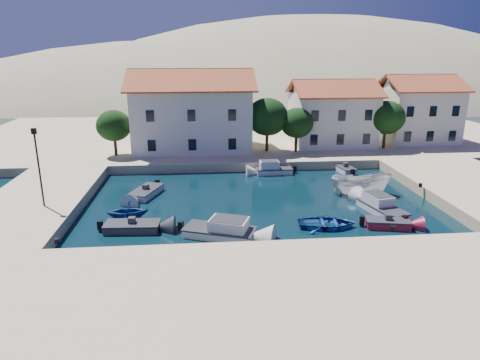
% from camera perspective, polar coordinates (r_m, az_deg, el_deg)
% --- Properties ---
extents(ground, '(400.00, 400.00, 0.00)m').
position_cam_1_polar(ground, '(28.66, 5.23, -9.78)').
color(ground, black).
rests_on(ground, ground).
extents(quay_south, '(52.00, 12.00, 1.00)m').
position_cam_1_polar(quay_south, '(23.30, 7.96, -15.25)').
color(quay_south, '#CEB58D').
rests_on(quay_south, ground).
extents(quay_east, '(11.00, 20.00, 1.00)m').
position_cam_1_polar(quay_east, '(45.07, 29.37, -1.22)').
color(quay_east, '#CEB58D').
rests_on(quay_east, ground).
extents(quay_west, '(8.00, 20.00, 1.00)m').
position_cam_1_polar(quay_west, '(39.86, -25.67, -2.86)').
color(quay_west, '#CEB58D').
rests_on(quay_west, ground).
extents(quay_north, '(80.00, 36.00, 1.00)m').
position_cam_1_polar(quay_north, '(64.72, 1.03, 5.91)').
color(quay_north, '#CEB58D').
rests_on(quay_north, ground).
extents(hills, '(254.00, 176.00, 99.00)m').
position_cam_1_polar(hills, '(155.24, 4.46, 3.35)').
color(hills, tan).
rests_on(hills, ground).
extents(building_left, '(14.70, 9.45, 9.70)m').
position_cam_1_polar(building_left, '(53.62, -6.42, 9.40)').
color(building_left, silver).
rests_on(building_left, quay_north).
extents(building_mid, '(10.50, 8.40, 8.30)m').
position_cam_1_polar(building_mid, '(57.23, 12.18, 8.88)').
color(building_mid, silver).
rests_on(building_mid, quay_north).
extents(building_right, '(9.45, 8.40, 8.80)m').
position_cam_1_polar(building_right, '(62.69, 22.59, 8.88)').
color(building_right, silver).
rests_on(building_right, quay_north).
extents(trees, '(37.30, 5.30, 6.45)m').
position_cam_1_polar(trees, '(52.10, 5.33, 8.00)').
color(trees, '#382314').
rests_on(trees, quay_north).
extents(lamppost, '(0.35, 0.25, 6.22)m').
position_cam_1_polar(lamppost, '(36.40, -25.35, 2.42)').
color(lamppost, black).
rests_on(lamppost, quay_west).
extents(bollards, '(29.36, 9.56, 0.30)m').
position_cam_1_polar(bollards, '(32.21, 8.99, -4.59)').
color(bollards, black).
rests_on(bollards, ground).
extents(motorboat_grey_sw, '(4.13, 2.02, 1.25)m').
position_cam_1_polar(motorboat_grey_sw, '(32.86, -14.16, -6.08)').
color(motorboat_grey_sw, '#303035').
rests_on(motorboat_grey_sw, ground).
extents(cabin_cruiser_south, '(5.55, 3.86, 1.60)m').
position_cam_1_polar(cabin_cruiser_south, '(30.91, -2.75, -6.69)').
color(cabin_cruiser_south, silver).
rests_on(cabin_cruiser_south, ground).
extents(rowboat_south, '(4.66, 3.55, 0.90)m').
position_cam_1_polar(rowboat_south, '(33.29, 11.49, -6.13)').
color(rowboat_south, navy).
rests_on(rowboat_south, ground).
extents(motorboat_red_se, '(3.49, 2.09, 1.25)m').
position_cam_1_polar(motorboat_red_se, '(34.33, 19.10, -5.50)').
color(motorboat_red_se, maroon).
rests_on(motorboat_red_se, ground).
extents(cabin_cruiser_east, '(2.96, 5.07, 1.60)m').
position_cam_1_polar(cabin_cruiser_east, '(37.09, 18.44, -3.47)').
color(cabin_cruiser_east, silver).
rests_on(cabin_cruiser_east, ground).
extents(boat_east, '(5.72, 2.48, 2.16)m').
position_cam_1_polar(boat_east, '(41.43, 15.72, -1.80)').
color(boat_east, silver).
rests_on(boat_east, ground).
extents(motorboat_white_ne, '(1.79, 3.21, 1.25)m').
position_cam_1_polar(motorboat_white_ne, '(48.40, 13.85, 1.39)').
color(motorboat_white_ne, silver).
rests_on(motorboat_white_ne, ground).
extents(rowboat_west, '(3.41, 3.00, 1.70)m').
position_cam_1_polar(rowboat_west, '(35.19, -14.70, -5.08)').
color(rowboat_west, navy).
rests_on(rowboat_west, ground).
extents(motorboat_white_west, '(3.11, 4.48, 1.25)m').
position_cam_1_polar(motorboat_white_west, '(40.37, -12.41, -1.61)').
color(motorboat_white_west, silver).
rests_on(motorboat_white_west, ground).
extents(cabin_cruiser_north, '(3.94, 1.71, 1.60)m').
position_cam_1_polar(cabin_cruiser_north, '(46.50, 4.56, 1.43)').
color(cabin_cruiser_north, silver).
rests_on(cabin_cruiser_north, ground).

